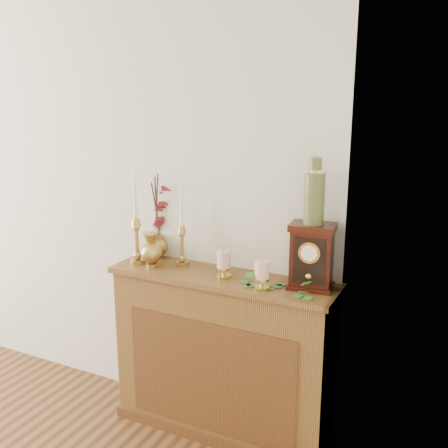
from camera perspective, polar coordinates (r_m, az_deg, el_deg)
The scene contains 10 objects.
console_shelf at distance 2.97m, azimuth -0.24°, elevation -14.59°, with size 1.24×0.34×0.93m.
candlestick_left at distance 2.95m, azimuth -9.51°, elevation -1.00°, with size 0.09×0.09×0.53m.
candlestick_center at distance 2.89m, azimuth -4.60°, elevation -1.62°, with size 0.08×0.08×0.46m.
bud_vase at distance 2.89m, azimuth -7.93°, elevation -2.87°, with size 0.12×0.12×0.19m.
ginger_jar at distance 3.05m, azimuth -6.91°, elevation 0.56°, with size 0.21×0.22×0.50m.
pillar_candle_left at distance 2.71m, azimuth -0.03°, elevation -4.24°, with size 0.08×0.08×0.15m.
pillar_candle_right at distance 2.56m, azimuth 4.15°, elevation -5.37°, with size 0.08×0.08×0.15m.
ivy_garland at distance 2.59m, azimuth 4.91°, elevation -6.79°, with size 0.39×0.18×0.07m.
mantel_clock at distance 2.58m, azimuth 9.51°, elevation -3.56°, with size 0.23×0.18×0.33m.
ceramic_vase at distance 2.51m, azimuth 9.81°, elevation 3.18°, with size 0.10×0.10×0.32m.
Camera 1 is at (2.57, -0.23, 1.87)m, focal length 42.00 mm.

